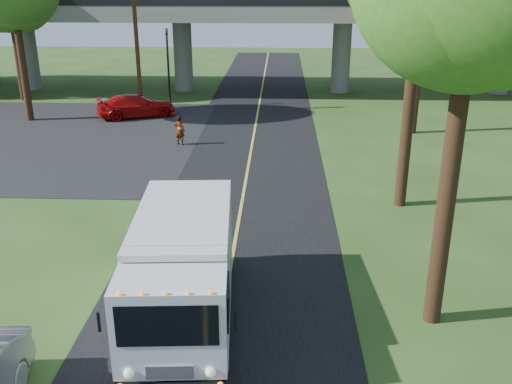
# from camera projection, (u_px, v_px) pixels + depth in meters

# --- Properties ---
(ground) EXTENTS (120.00, 120.00, 0.00)m
(ground) POSITION_uv_depth(u_px,v_px,m) (218.00, 336.00, 14.23)
(ground) COLOR #2B4518
(ground) RESTS_ON ground
(road) EXTENTS (7.00, 90.00, 0.02)m
(road) POSITION_uv_depth(u_px,v_px,m) (244.00, 193.00, 23.55)
(road) COLOR black
(road) RESTS_ON ground
(parking_lot) EXTENTS (16.00, 18.00, 0.01)m
(parking_lot) POSITION_uv_depth(u_px,v_px,m) (54.00, 138.00, 31.46)
(parking_lot) COLOR black
(parking_lot) RESTS_ON ground
(lane_line) EXTENTS (0.12, 90.00, 0.01)m
(lane_line) POSITION_uv_depth(u_px,v_px,m) (244.00, 192.00, 23.55)
(lane_line) COLOR gold
(lane_line) RESTS_ON road
(overpass) EXTENTS (54.00, 10.00, 7.30)m
(overpass) POSITION_uv_depth(u_px,v_px,m) (262.00, 30.00, 42.46)
(overpass) COLOR slate
(overpass) RESTS_ON ground
(traffic_signal) EXTENTS (0.18, 0.22, 5.20)m
(traffic_signal) POSITION_uv_depth(u_px,v_px,m) (168.00, 59.00, 37.58)
(traffic_signal) COLOR black
(traffic_signal) RESTS_ON ground
(utility_pole) EXTENTS (1.60, 0.26, 9.00)m
(utility_pole) POSITION_uv_depth(u_px,v_px,m) (137.00, 41.00, 35.28)
(utility_pole) COLOR #472D19
(utility_pole) RESTS_ON ground
(step_van) EXTENTS (2.87, 6.76, 2.77)m
(step_van) POSITION_uv_depth(u_px,v_px,m) (183.00, 267.00, 14.44)
(step_van) COLOR silver
(step_van) RESTS_ON ground
(red_sedan) EXTENTS (5.27, 3.78, 1.42)m
(red_sedan) POSITION_uv_depth(u_px,v_px,m) (136.00, 106.00, 35.86)
(red_sedan) COLOR #A80A0A
(red_sedan) RESTS_ON ground
(pedestrian) EXTENTS (0.67, 0.56, 1.57)m
(pedestrian) POSITION_uv_depth(u_px,v_px,m) (180.00, 130.00, 29.92)
(pedestrian) COLOR gray
(pedestrian) RESTS_ON ground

